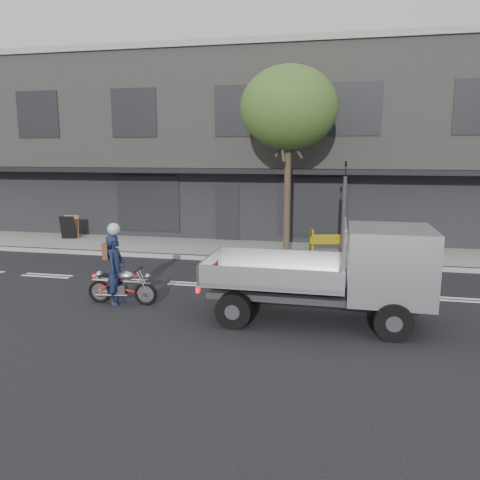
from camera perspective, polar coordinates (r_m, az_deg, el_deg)
The scene contains 11 objects.
ground at distance 13.72m, azimuth -5.47°, elevation -5.41°, with size 80.00×80.00×0.00m, color black.
sidewalk at distance 18.11m, azimuth -1.13°, elevation -1.15°, with size 32.00×3.20×0.15m, color gray.
kerb at distance 16.59m, azimuth -2.35°, elevation -2.27°, with size 32.00×0.20×0.15m, color gray.
building_main at distance 24.21m, azimuth 2.35°, elevation 11.18°, with size 26.00×10.00×8.00m, color slate.
street_tree at distance 16.94m, azimuth 5.97°, elevation 15.66°, with size 3.40×3.40×6.74m.
traffic_light_pole at distance 16.09m, azimuth 12.53°, elevation 2.79°, with size 0.12×0.12×3.50m.
motorcycle at distance 12.22m, azimuth -14.18°, elevation -5.37°, with size 1.83×0.53×0.94m.
rider at distance 12.18m, azimuth -14.91°, elevation -3.50°, with size 0.65×0.42×1.77m, color #151E3C.
flatbed_ute at distance 10.68m, azimuth 15.27°, elevation -3.15°, with size 4.97×2.10×2.29m.
construction_barrier at distance 17.31m, azimuth 11.12°, elevation -0.15°, with size 1.59×0.64×0.89m, color yellow, non-canonical shape.
sandwich_board at distance 21.08m, azimuth -20.26°, elevation 1.43°, with size 0.62×0.41×0.98m, color black, non-canonical shape.
Camera 1 is at (3.92, -12.59, 3.80)m, focal length 35.00 mm.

